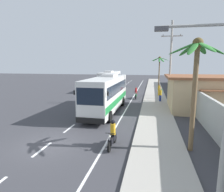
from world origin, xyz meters
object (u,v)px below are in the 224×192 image
object	(u,v)px
motorcycle_beside_bus	(112,136)
pedestrian_near_kerb	(159,90)
pedestrian_midwalk	(160,95)
palm_second	(160,64)
motorcycle_trailing	(136,94)
coach_bus_far_lane	(110,80)
utility_pole_mid	(170,62)
coach_bus_foreground	(107,93)
pedestrian_far_walk	(161,93)
palm_nearest	(196,70)

from	to	relation	value
motorcycle_beside_bus	pedestrian_near_kerb	world-z (taller)	pedestrian_near_kerb
pedestrian_midwalk	palm_second	xyz separation A→B (m)	(0.34, 17.53, 4.09)
pedestrian_midwalk	palm_second	size ratio (longest dim) A/B	0.25
motorcycle_beside_bus	motorcycle_trailing	world-z (taller)	motorcycle_beside_bus
pedestrian_near_kerb	motorcycle_trailing	bearing A→B (deg)	49.12
pedestrian_near_kerb	pedestrian_midwalk	world-z (taller)	pedestrian_near_kerb
motorcycle_trailing	pedestrian_midwalk	bearing A→B (deg)	-31.76
coach_bus_far_lane	utility_pole_mid	bearing A→B (deg)	-50.25
coach_bus_foreground	pedestrian_far_walk	bearing A→B (deg)	55.01
coach_bus_far_lane	utility_pole_mid	world-z (taller)	utility_pole_mid
coach_bus_foreground	palm_nearest	world-z (taller)	palm_nearest
palm_nearest	pedestrian_far_walk	bearing A→B (deg)	93.55
coach_bus_far_lane	coach_bus_foreground	bearing A→B (deg)	-78.77
coach_bus_foreground	motorcycle_trailing	distance (m)	8.89
motorcycle_trailing	palm_nearest	distance (m)	17.64
motorcycle_beside_bus	pedestrian_near_kerb	bearing A→B (deg)	80.26
coach_bus_far_lane	pedestrian_midwalk	world-z (taller)	coach_bus_far_lane
coach_bus_far_lane	utility_pole_mid	distance (m)	16.21
pedestrian_midwalk	pedestrian_far_walk	distance (m)	2.17
utility_pole_mid	palm_second	size ratio (longest dim) A/B	1.51
motorcycle_beside_bus	palm_nearest	size ratio (longest dim) A/B	0.31
motorcycle_trailing	motorcycle_beside_bus	bearing A→B (deg)	-90.01
motorcycle_beside_bus	pedestrian_midwalk	xyz separation A→B (m)	(3.41, 14.89, 0.34)
motorcycle_beside_bus	utility_pole_mid	distance (m)	14.85
coach_bus_far_lane	utility_pole_mid	size ratio (longest dim) A/B	1.19
pedestrian_near_kerb	utility_pole_mid	xyz separation A→B (m)	(0.99, -6.28, 4.17)
coach_bus_foreground	pedestrian_near_kerb	distance (m)	12.61
palm_second	motorcycle_beside_bus	bearing A→B (deg)	-96.59
pedestrian_far_walk	palm_nearest	xyz separation A→B (m)	(1.03, -16.61, 3.73)
coach_bus_far_lane	palm_second	world-z (taller)	palm_second
pedestrian_midwalk	utility_pole_mid	bearing A→B (deg)	-82.89
motorcycle_beside_bus	motorcycle_trailing	bearing A→B (deg)	89.99
pedestrian_far_walk	pedestrian_midwalk	bearing A→B (deg)	114.77
pedestrian_near_kerb	coach_bus_far_lane	bearing A→B (deg)	-22.60
palm_nearest	motorcycle_trailing	bearing A→B (deg)	105.53
utility_pole_mid	palm_second	xyz separation A→B (m)	(-0.63, 18.98, -0.13)
pedestrian_far_walk	palm_nearest	size ratio (longest dim) A/B	0.25
coach_bus_far_lane	palm_nearest	world-z (taller)	palm_nearest
motorcycle_trailing	coach_bus_far_lane	bearing A→B (deg)	123.77
pedestrian_far_walk	utility_pole_mid	distance (m)	5.65
coach_bus_far_lane	motorcycle_beside_bus	world-z (taller)	coach_bus_far_lane
pedestrian_near_kerb	utility_pole_mid	distance (m)	7.60
palm_nearest	palm_second	size ratio (longest dim) A/B	0.96
motorcycle_beside_bus	palm_nearest	bearing A→B (deg)	5.55
coach_bus_far_lane	pedestrian_midwalk	bearing A→B (deg)	-49.50
utility_pole_mid	palm_second	distance (m)	19.00
pedestrian_near_kerb	pedestrian_far_walk	size ratio (longest dim) A/B	1.11
coach_bus_foreground	motorcycle_beside_bus	size ratio (longest dim) A/B	5.62
coach_bus_far_lane	motorcycle_beside_bus	xyz separation A→B (m)	(5.78, -25.64, -1.30)
palm_nearest	palm_second	distance (m)	31.99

